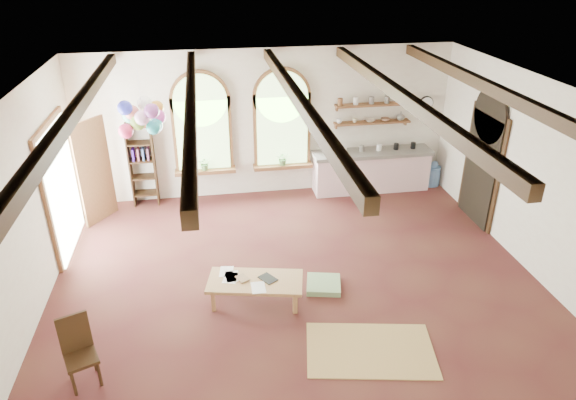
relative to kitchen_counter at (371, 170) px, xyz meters
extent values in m
plane|color=#552C23|center=(-2.30, -3.20, -0.48)|extent=(8.00, 8.00, 0.00)
cube|color=brown|center=(-3.70, 0.24, 0.97)|extent=(1.24, 0.08, 1.64)
cylinder|color=brown|center=(-3.70, 0.24, 1.72)|extent=(1.24, 0.08, 1.24)
cube|color=#A2D17D|center=(-3.70, 0.20, 0.97)|extent=(1.10, 0.04, 1.50)
cube|color=brown|center=(-3.70, 0.15, 0.18)|extent=(1.30, 0.28, 0.08)
cube|color=brown|center=(-2.00, 0.24, 0.97)|extent=(1.24, 0.08, 1.64)
cylinder|color=brown|center=(-2.00, 0.24, 1.72)|extent=(1.24, 0.08, 1.24)
cube|color=#A2D17D|center=(-2.00, 0.20, 0.97)|extent=(1.10, 0.04, 1.50)
cube|color=brown|center=(-2.00, 0.15, 0.18)|extent=(1.30, 0.28, 0.08)
cube|color=brown|center=(-6.25, -1.40, 0.67)|extent=(0.10, 1.90, 2.50)
cube|color=black|center=(1.65, -1.70, 0.62)|extent=(0.10, 1.30, 2.40)
cube|color=beige|center=(0.00, 0.00, -0.05)|extent=(2.60, 0.55, 0.86)
cube|color=slate|center=(0.00, 0.00, 0.42)|extent=(2.68, 0.62, 0.08)
cube|color=brown|center=(0.00, 0.18, 1.07)|extent=(1.70, 0.24, 0.04)
cube|color=brown|center=(0.00, 0.18, 1.47)|extent=(1.70, 0.24, 0.04)
cylinder|color=black|center=(1.25, 0.25, 1.42)|extent=(0.32, 0.04, 0.32)
cube|color=#332310|center=(-5.25, 0.12, 0.42)|extent=(0.03, 0.32, 1.80)
cube|color=#332310|center=(-4.75, 0.12, 0.42)|extent=(0.03, 0.32, 1.80)
cube|color=#A6754C|center=(-3.04, -3.71, -0.09)|extent=(1.56, 0.96, 0.05)
cube|color=#A6754C|center=(-3.70, -3.81, -0.29)|extent=(0.06, 0.06, 0.37)
cube|color=#A6754C|center=(-2.48, -4.07, -0.29)|extent=(0.06, 0.06, 0.37)
cube|color=#A6754C|center=(-3.60, -3.34, -0.29)|extent=(0.06, 0.06, 0.37)
cube|color=#A6754C|center=(-2.38, -3.61, -0.29)|extent=(0.06, 0.06, 0.37)
cube|color=#332310|center=(-5.38, -5.00, -0.07)|extent=(0.50, 0.50, 0.05)
cube|color=#332310|center=(-5.44, -4.84, 0.21)|extent=(0.37, 0.17, 0.57)
cube|color=tan|center=(-1.59, -5.05, -0.47)|extent=(1.93, 1.39, 0.02)
cube|color=#7CA16F|center=(-1.90, -3.50, -0.43)|extent=(0.66, 0.66, 0.09)
cylinder|color=#5784BA|center=(1.45, -0.02, -0.27)|extent=(0.28, 0.28, 0.42)
sphere|color=#5784BA|center=(1.45, -0.02, -0.01)|extent=(0.15, 0.15, 0.15)
cylinder|color=#5784BA|center=(1.52, 0.00, -0.24)|extent=(0.31, 0.31, 0.46)
sphere|color=#5784BA|center=(1.52, 0.00, 0.04)|extent=(0.17, 0.17, 0.17)
cylinder|color=white|center=(-4.70, -1.20, 2.30)|extent=(0.01, 0.01, 0.85)
sphere|color=teal|center=(-4.51, -1.21, 1.69)|extent=(0.26, 0.26, 0.26)
sphere|color=#E54CC1|center=(-4.44, -1.09, 1.81)|extent=(0.26, 0.26, 0.26)
sphere|color=orange|center=(-4.47, -0.91, 1.93)|extent=(0.26, 0.26, 0.26)
sphere|color=white|center=(-4.67, -1.01, 2.05)|extent=(0.26, 0.26, 0.26)
sphere|color=#FF5628|center=(-4.79, -0.93, 1.69)|extent=(0.26, 0.26, 0.26)
sphere|color=#4BAF8E|center=(-4.96, -0.94, 1.81)|extent=(0.26, 0.26, 0.26)
sphere|color=#CC6160|center=(-4.89, -1.15, 1.93)|extent=(0.26, 0.26, 0.26)
sphere|color=#2E35C7|center=(-4.98, -1.25, 2.05)|extent=(0.26, 0.26, 0.26)
sphere|color=#F2356D|center=(-4.99, -1.43, 1.69)|extent=(0.26, 0.26, 0.26)
sphere|color=#90CB47|center=(-4.78, -1.38, 1.81)|extent=(0.26, 0.26, 0.26)
sphere|color=#F2B2E6|center=(-4.68, -1.48, 1.93)|extent=(0.26, 0.26, 0.26)
sphere|color=purple|center=(-4.51, -1.52, 2.05)|extent=(0.26, 0.26, 0.26)
sphere|color=teal|center=(-4.53, -1.30, 1.69)|extent=(0.26, 0.26, 0.26)
imported|color=olive|center=(-3.30, -3.68, -0.05)|extent=(0.24, 0.27, 0.02)
cube|color=black|center=(-2.84, -3.70, -0.05)|extent=(0.31, 0.34, 0.01)
imported|color=#598C4C|center=(-3.70, 0.12, 0.37)|extent=(0.27, 0.23, 0.30)
imported|color=#598C4C|center=(-2.00, 0.12, 0.37)|extent=(0.27, 0.23, 0.30)
imported|color=white|center=(-0.75, 0.18, 1.14)|extent=(0.12, 0.10, 0.10)
imported|color=beige|center=(-0.40, 0.18, 1.14)|extent=(0.10, 0.10, 0.09)
imported|color=beige|center=(-0.05, 0.18, 1.12)|extent=(0.22, 0.22, 0.05)
imported|color=#8C664C|center=(0.30, 0.18, 1.12)|extent=(0.20, 0.20, 0.06)
imported|color=slate|center=(0.65, 0.18, 1.19)|extent=(0.18, 0.18, 0.19)
camera|label=1|loc=(-3.62, -10.23, 4.58)|focal=32.00mm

